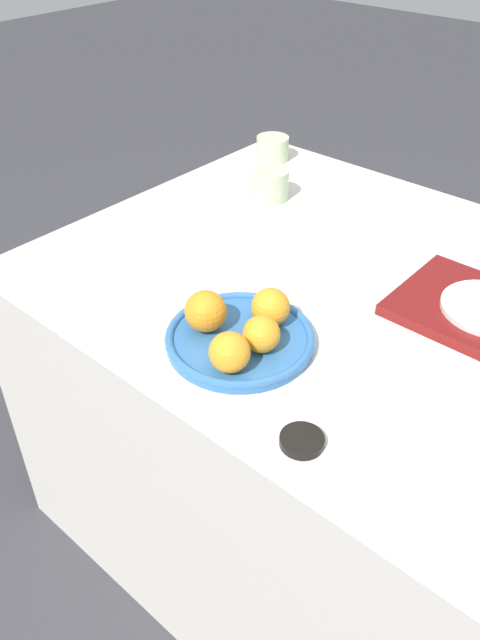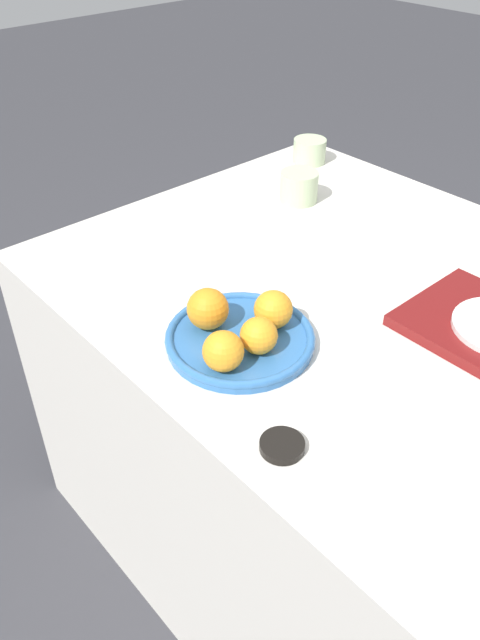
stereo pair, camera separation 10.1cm
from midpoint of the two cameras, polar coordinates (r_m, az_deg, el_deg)
The scene contains 10 objects.
ground_plane at distance 1.73m, azimuth 9.96°, elevation -18.32°, with size 12.00×12.00×0.00m, color #38383D.
table at distance 1.44m, azimuth 11.54°, elevation -9.73°, with size 1.18×0.94×0.75m.
fruit_platter at distance 1.03m, azimuth 2.79°, elevation -1.80°, with size 0.25×0.25×0.02m.
orange_0 at distance 0.98m, azimuth 4.66°, elevation -1.54°, with size 0.06×0.06×0.06m.
orange_1 at distance 1.03m, azimuth -0.18°, elevation 0.92°, with size 0.07×0.07×0.07m.
orange_2 at distance 1.04m, azimuth 5.83°, elevation 0.86°, with size 0.07×0.07×0.07m.
orange_3 at distance 0.95m, azimuth 1.48°, elevation -2.99°, with size 0.06×0.06×0.06m.
cup_0 at distance 1.70m, azimuth 8.12°, elevation 15.02°, with size 0.09×0.09×0.06m.
cup_1 at distance 1.49m, azimuth 7.39°, elevation 11.95°, with size 0.09×0.09×0.07m.
soy_dish at distance 0.88m, azimuth 7.23°, elevation -11.47°, with size 0.06×0.06×0.01m.
Camera 2 is at (0.57, -0.82, 1.41)m, focal length 35.00 mm.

